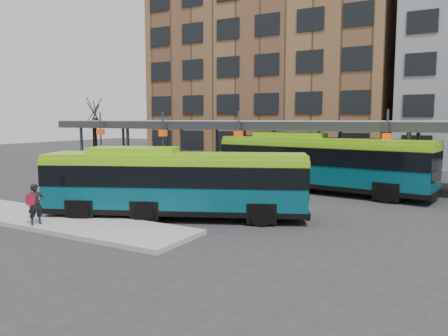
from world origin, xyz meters
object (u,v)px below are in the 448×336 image
bus_front (175,182)px  bus_rear (320,161)px  pedestrian (35,204)px  tree (95,141)px

bus_front → bus_rear: bus_rear is taller
pedestrian → bus_front: bearing=-18.9°
tree → bus_rear: 20.37m
bus_rear → tree: bearing=-178.4°
tree → pedestrian: (13.28, -16.11, -1.44)m
tree → pedestrian: size_ratio=3.47×
tree → bus_front: bearing=-35.1°
bus_rear → pedestrian: bearing=-109.0°
bus_front → bus_rear: bearing=47.3°
bus_rear → pedestrian: 15.74m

